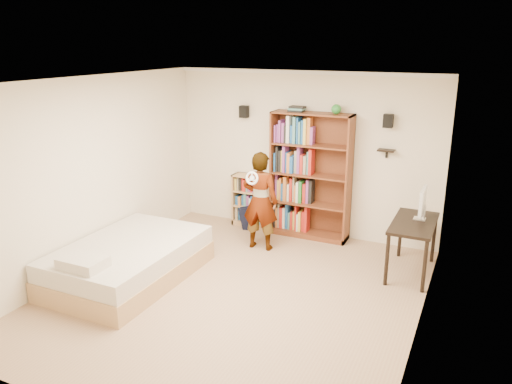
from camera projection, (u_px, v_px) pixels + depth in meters
ground at (236, 293)px, 6.47m from camera, size 4.50×5.00×0.01m
room_shell at (234, 161)px, 5.96m from camera, size 4.52×5.02×2.71m
crown_molding at (233, 84)px, 5.70m from camera, size 4.50×5.00×0.06m
speaker_left at (244, 112)px, 8.40m from camera, size 0.14×0.12×0.20m
speaker_right at (388, 121)px, 7.43m from camera, size 0.14×0.12×0.20m
wall_shelf at (386, 150)px, 7.57m from camera, size 0.25×0.16×0.02m
tall_bookshelf at (310, 176)px, 8.10m from camera, size 1.30×0.38×2.07m
low_bookshelf at (253, 201)px, 8.74m from camera, size 0.73×0.27×0.91m
computer_desk at (412, 248)px, 6.95m from camera, size 0.56×1.12×0.76m
imac at (421, 204)px, 6.88m from camera, size 0.13×0.45×0.45m
daybed at (129, 257)px, 6.80m from camera, size 1.42×2.19×0.65m
person at (260, 201)px, 7.69m from camera, size 0.59×0.40×1.55m
wii_wheel at (252, 178)px, 7.31m from camera, size 0.20×0.08×0.21m
navy_bag at (249, 218)px, 8.65m from camera, size 0.34×0.27×0.41m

